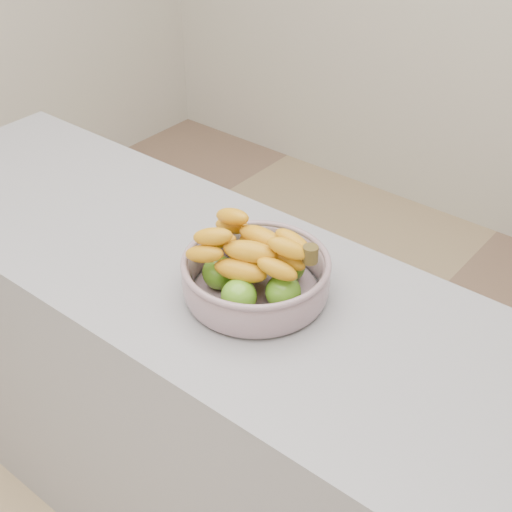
% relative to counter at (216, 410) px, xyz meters
% --- Properties ---
extents(counter, '(2.00, 0.60, 0.90)m').
position_rel_counter_xyz_m(counter, '(0.00, 0.00, 0.00)').
color(counter, gray).
rests_on(counter, ground).
extents(fruit_bowl, '(0.31, 0.31, 0.16)m').
position_rel_counter_xyz_m(fruit_bowl, '(0.13, -0.00, 0.51)').
color(fruit_bowl, '#A3B2C3').
rests_on(fruit_bowl, counter).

